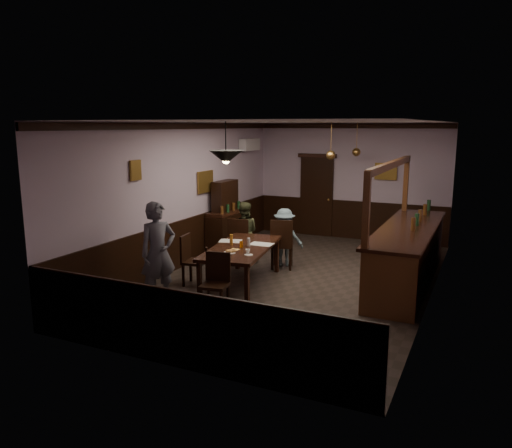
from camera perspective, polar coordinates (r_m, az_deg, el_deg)
The scene contains 31 objects.
room at distance 9.44m, azimuth 4.61°, elevation 2.42°, with size 5.01×8.01×3.01m.
dining_table at distance 9.20m, azimuth -1.66°, elevation -2.96°, with size 1.33×2.33×0.75m.
chair_far_left at distance 10.53m, azimuth -1.87°, elevation -1.81°, with size 0.51×0.51×1.03m.
chair_far_right at distance 10.29m, azimuth 2.97°, elevation -2.05°, with size 0.58×0.58×1.05m.
chair_near at distance 8.04m, azimuth -4.56°, elevation -6.33°, with size 0.47×0.47×0.94m.
chair_side at distance 9.38m, azimuth -7.44°, elevation -3.82°, with size 0.46×0.46×0.95m.
person_standing at distance 8.43m, azimuth -11.12°, elevation -3.28°, with size 0.63×0.41×1.72m, color slate.
person_seated_left at distance 10.77m, azimuth -1.41°, elevation -0.96°, with size 0.65×0.50×1.33m, color #42472A.
person_seated_right at distance 10.55m, azimuth 3.25°, elevation -1.52°, with size 0.79×0.46×1.23m, color slate.
newspaper_left at distance 9.59m, azimuth -2.94°, elevation -1.95°, with size 0.42×0.30×0.01m, color silver.
newspaper_right at distance 9.33m, azimuth 0.62°, elevation -2.32°, with size 0.42×0.30×0.01m, color silver.
napkin at distance 8.95m, azimuth -2.46°, elevation -2.93°, with size 0.15×0.15×0.00m, color #EFB758.
saucer at distance 8.56m, azimuth -0.85°, elevation -3.55°, with size 0.15×0.15×0.01m, color white.
coffee_cup at distance 8.63m, azimuth -0.96°, elevation -3.13°, with size 0.08×0.08×0.07m, color white.
pastry_plate at distance 8.70m, azimuth -3.09°, elevation -3.30°, with size 0.22×0.22×0.01m, color white.
pastry_ring_a at distance 8.70m, azimuth -3.09°, elevation -3.12°, with size 0.13×0.13×0.04m, color #C68C47.
pastry_ring_b at distance 8.74m, azimuth -2.70°, elevation -3.06°, with size 0.13×0.13×0.04m, color #C68C47.
soda_can at distance 9.07m, azimuth -1.69°, elevation -2.34°, with size 0.07×0.07×0.12m, color orange.
beer_glass at distance 9.28m, azimuth -2.84°, elevation -1.79°, with size 0.06×0.06×0.20m, color #BF721E.
water_glass at distance 9.19m, azimuth -0.84°, elevation -2.07°, with size 0.06×0.06×0.15m, color silver.
pepper_mill at distance 8.59m, azimuth -5.65°, elevation -3.11°, with size 0.04×0.04×0.14m, color black.
sideboard at distance 11.67m, azimuth -3.36°, elevation 0.02°, with size 0.46×1.27×1.68m.
bar_counter at distance 9.76m, azimuth 16.92°, elevation -3.26°, with size 0.95×4.07×2.29m.
door_back at distance 13.49m, azimuth 6.92°, elevation 3.10°, with size 0.90×0.06×2.10m, color black.
ac_unit at distance 12.94m, azimuth -0.73°, elevation 9.07°, with size 0.20×0.85×0.30m.
picture_left_small at distance 9.19m, azimuth -13.60°, elevation 5.99°, with size 0.04×0.28×0.36m.
picture_left_large at distance 11.19m, azimuth -5.80°, elevation 4.82°, with size 0.04×0.62×0.48m.
picture_back at distance 12.97m, azimuth 14.62°, elevation 5.83°, with size 0.55×0.04×0.42m.
pendant_iron at distance 8.18m, azimuth -3.46°, elevation 7.63°, with size 0.56×0.56×0.68m.
pendant_brass_mid at distance 11.04m, azimuth 8.53°, elevation 7.78°, with size 0.20×0.20×0.81m.
pendant_brass_far at distance 12.40m, azimuth 11.39°, elevation 8.05°, with size 0.20×0.20×0.81m.
Camera 1 is at (3.27, -8.74, 2.94)m, focal length 35.00 mm.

